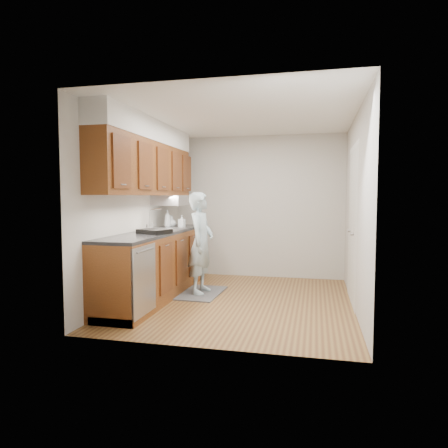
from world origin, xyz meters
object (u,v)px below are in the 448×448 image
object	(u,v)px
dish_rack	(154,231)
soap_bottle_b	(182,221)
person	(201,236)
soap_bottle_a	(168,219)
soap_bottle_c	(172,221)

from	to	relation	value
dish_rack	soap_bottle_b	bearing A→B (deg)	113.11
person	dish_rack	distance (m)	0.80
soap_bottle_a	soap_bottle_c	bearing A→B (deg)	63.39
soap_bottle_b	soap_bottle_c	xyz separation A→B (m)	(-0.20, 0.08, -0.01)
soap_bottle_a	soap_bottle_c	xyz separation A→B (m)	(0.04, 0.07, -0.04)
person	soap_bottle_c	world-z (taller)	person
person	soap_bottle_b	xyz separation A→B (m)	(-0.44, 0.42, 0.18)
dish_rack	soap_bottle_c	bearing A→B (deg)	123.19
soap_bottle_a	soap_bottle_c	distance (m)	0.09
person	soap_bottle_a	xyz separation A→B (m)	(-0.68, 0.42, 0.22)
soap_bottle_b	dish_rack	bearing A→B (deg)	-90.96
soap_bottle_a	soap_bottle_c	size ratio (longest dim) A/B	1.47
person	soap_bottle_a	distance (m)	0.83
dish_rack	person	bearing A→B (deg)	78.91
soap_bottle_a	soap_bottle_b	size ratio (longest dim) A/B	1.39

